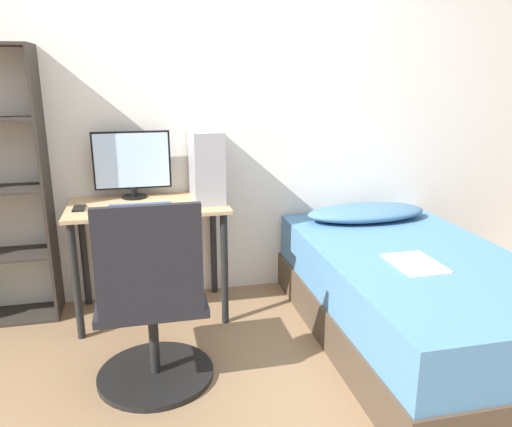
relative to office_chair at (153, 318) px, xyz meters
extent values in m
plane|color=#846647|center=(0.37, -0.37, -0.37)|extent=(14.00, 14.00, 0.00)
cube|color=silver|center=(0.37, 1.10, 0.88)|extent=(8.00, 0.05, 2.50)
cube|color=tan|center=(0.02, 0.79, 0.36)|extent=(0.96, 0.56, 0.02)
cylinder|color=black|center=(-0.41, 0.56, -0.01)|extent=(0.04, 0.04, 0.71)
cylinder|color=black|center=(0.45, 0.56, -0.01)|extent=(0.04, 0.04, 0.71)
cylinder|color=black|center=(-0.41, 1.03, -0.01)|extent=(0.04, 0.04, 0.71)
cylinder|color=black|center=(0.45, 1.03, -0.01)|extent=(0.04, 0.04, 0.71)
cube|color=#2D2823|center=(-0.58, 0.93, 0.47)|extent=(0.02, 0.28, 1.67)
cube|color=#2D2823|center=(-0.91, 0.93, -0.36)|extent=(0.64, 0.28, 0.02)
cylinder|color=black|center=(0.00, 0.06, -0.35)|extent=(0.59, 0.59, 0.03)
cylinder|color=black|center=(0.00, 0.06, -0.14)|extent=(0.05, 0.05, 0.40)
cube|color=black|center=(0.00, 0.06, 0.09)|extent=(0.51, 0.51, 0.04)
cube|color=black|center=(0.00, -0.17, 0.36)|extent=(0.46, 0.04, 0.50)
cube|color=#4C3D2D|center=(1.48, 0.13, -0.25)|extent=(1.11, 1.90, 0.24)
cube|color=teal|center=(1.48, 0.13, 0.01)|extent=(1.07, 1.86, 0.29)
ellipsoid|color=teal|center=(1.48, 0.82, 0.21)|extent=(0.84, 0.36, 0.11)
cube|color=silver|center=(1.38, -0.01, 0.16)|extent=(0.24, 0.32, 0.01)
cylinder|color=black|center=(-0.07, 0.98, 0.37)|extent=(0.16, 0.16, 0.01)
cylinder|color=black|center=(-0.07, 0.98, 0.41)|extent=(0.04, 0.04, 0.06)
cube|color=black|center=(-0.07, 0.98, 0.61)|extent=(0.48, 0.01, 0.37)
cube|color=#B2D1EF|center=(-0.07, 0.97, 0.61)|extent=(0.46, 0.01, 0.34)
cube|color=#33477A|center=(-0.03, 0.68, 0.38)|extent=(0.37, 0.14, 0.02)
cube|color=#99999E|center=(0.38, 0.84, 0.59)|extent=(0.18, 0.43, 0.44)
cube|color=black|center=(-0.38, 0.76, 0.37)|extent=(0.07, 0.14, 0.01)
camera|label=1|loc=(0.00, -2.24, 1.14)|focal=35.00mm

